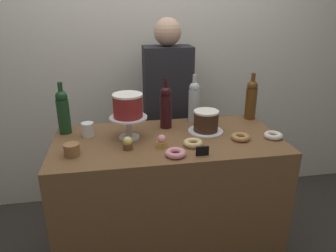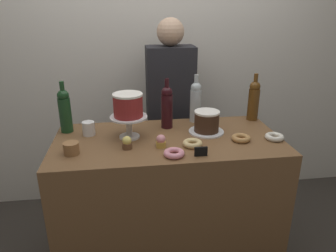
{
  "view_description": "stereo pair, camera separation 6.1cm",
  "coord_description": "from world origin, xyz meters",
  "px_view_note": "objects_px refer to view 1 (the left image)",
  "views": [
    {
      "loc": [
        -0.3,
        -1.71,
        1.68
      ],
      "look_at": [
        0.0,
        0.0,
        1.01
      ],
      "focal_mm": 33.5,
      "sensor_mm": 36.0,
      "label": 1
    },
    {
      "loc": [
        -0.24,
        -1.72,
        1.68
      ],
      "look_at": [
        0.0,
        0.0,
        1.01
      ],
      "focal_mm": 33.5,
      "sensor_mm": 36.0,
      "label": 2
    }
  ],
  "objects_px": {
    "chocolate_round_cake": "(206,121)",
    "wine_bottle_clear": "(194,101)",
    "wine_bottle_amber": "(251,99)",
    "cake_stand_pedestal": "(129,124)",
    "barista_figure": "(168,119)",
    "donut_glazed": "(193,143)",
    "donut_maple": "(241,137)",
    "cookie_stack": "(72,150)",
    "price_sign_chalkboard": "(202,151)",
    "coffee_cup_ceramic": "(88,129)",
    "cupcake_lemon": "(128,143)",
    "wine_bottle_green": "(63,111)",
    "wine_bottle_dark_red": "(166,106)",
    "donut_pink": "(176,153)",
    "white_layer_cake": "(128,105)",
    "cupcake_strawberry": "(162,141)",
    "donut_sugar": "(273,135)"
  },
  "relations": [
    {
      "from": "chocolate_round_cake",
      "to": "wine_bottle_clear",
      "type": "distance_m",
      "value": 0.22
    },
    {
      "from": "wine_bottle_amber",
      "to": "cake_stand_pedestal",
      "type": "bearing_deg",
      "value": -166.42
    },
    {
      "from": "barista_figure",
      "to": "donut_glazed",
      "type": "bearing_deg",
      "value": -87.93
    },
    {
      "from": "donut_maple",
      "to": "cookie_stack",
      "type": "height_order",
      "value": "cookie_stack"
    },
    {
      "from": "donut_glazed",
      "to": "cookie_stack",
      "type": "height_order",
      "value": "cookie_stack"
    },
    {
      "from": "wine_bottle_clear",
      "to": "donut_glazed",
      "type": "xyz_separation_m",
      "value": [
        -0.1,
        -0.4,
        -0.13
      ]
    },
    {
      "from": "price_sign_chalkboard",
      "to": "coffee_cup_ceramic",
      "type": "height_order",
      "value": "coffee_cup_ceramic"
    },
    {
      "from": "chocolate_round_cake",
      "to": "cupcake_lemon",
      "type": "height_order",
      "value": "chocolate_round_cake"
    },
    {
      "from": "wine_bottle_green",
      "to": "cake_stand_pedestal",
      "type": "bearing_deg",
      "value": -21.13
    },
    {
      "from": "price_sign_chalkboard",
      "to": "wine_bottle_dark_red",
      "type": "bearing_deg",
      "value": 105.57
    },
    {
      "from": "donut_pink",
      "to": "price_sign_chalkboard",
      "type": "bearing_deg",
      "value": -7.93
    },
    {
      "from": "donut_glazed",
      "to": "barista_figure",
      "type": "height_order",
      "value": "barista_figure"
    },
    {
      "from": "cake_stand_pedestal",
      "to": "white_layer_cake",
      "type": "xyz_separation_m",
      "value": [
        0.0,
        0.0,
        0.11
      ]
    },
    {
      "from": "cookie_stack",
      "to": "barista_figure",
      "type": "xyz_separation_m",
      "value": [
        0.64,
        0.73,
        -0.12
      ]
    },
    {
      "from": "chocolate_round_cake",
      "to": "cake_stand_pedestal",
      "type": "bearing_deg",
      "value": -177.96
    },
    {
      "from": "donut_glazed",
      "to": "barista_figure",
      "type": "bearing_deg",
      "value": 92.07
    },
    {
      "from": "cupcake_strawberry",
      "to": "white_layer_cake",
      "type": "bearing_deg",
      "value": 137.13
    },
    {
      "from": "wine_bottle_clear",
      "to": "donut_pink",
      "type": "distance_m",
      "value": 0.58
    },
    {
      "from": "donut_glazed",
      "to": "donut_maple",
      "type": "height_order",
      "value": "same"
    },
    {
      "from": "wine_bottle_dark_red",
      "to": "wine_bottle_amber",
      "type": "relative_size",
      "value": 1.0
    },
    {
      "from": "donut_pink",
      "to": "barista_figure",
      "type": "bearing_deg",
      "value": 83.51
    },
    {
      "from": "wine_bottle_green",
      "to": "cookie_stack",
      "type": "xyz_separation_m",
      "value": [
        0.08,
        -0.34,
        -0.11
      ]
    },
    {
      "from": "donut_pink",
      "to": "coffee_cup_ceramic",
      "type": "xyz_separation_m",
      "value": [
        -0.48,
        0.36,
        0.03
      ]
    },
    {
      "from": "white_layer_cake",
      "to": "price_sign_chalkboard",
      "type": "distance_m",
      "value": 0.51
    },
    {
      "from": "donut_sugar",
      "to": "cookie_stack",
      "type": "bearing_deg",
      "value": -178.12
    },
    {
      "from": "wine_bottle_dark_red",
      "to": "donut_glazed",
      "type": "bearing_deg",
      "value": -71.27
    },
    {
      "from": "cake_stand_pedestal",
      "to": "wine_bottle_green",
      "type": "bearing_deg",
      "value": 158.87
    },
    {
      "from": "donut_sugar",
      "to": "wine_bottle_amber",
      "type": "bearing_deg",
      "value": 89.8
    },
    {
      "from": "white_layer_cake",
      "to": "donut_pink",
      "type": "height_order",
      "value": "white_layer_cake"
    },
    {
      "from": "donut_sugar",
      "to": "price_sign_chalkboard",
      "type": "relative_size",
      "value": 1.6
    },
    {
      "from": "white_layer_cake",
      "to": "cookie_stack",
      "type": "distance_m",
      "value": 0.4
    },
    {
      "from": "wine_bottle_amber",
      "to": "cookie_stack",
      "type": "xyz_separation_m",
      "value": [
        -1.17,
        -0.39,
        -0.11
      ]
    },
    {
      "from": "white_layer_cake",
      "to": "wine_bottle_clear",
      "type": "bearing_deg",
      "value": 26.68
    },
    {
      "from": "wine_bottle_green",
      "to": "barista_figure",
      "type": "bearing_deg",
      "value": 28.57
    },
    {
      "from": "wine_bottle_green",
      "to": "cupcake_strawberry",
      "type": "distance_m",
      "value": 0.65
    },
    {
      "from": "cupcake_lemon",
      "to": "cookie_stack",
      "type": "relative_size",
      "value": 0.88
    },
    {
      "from": "white_layer_cake",
      "to": "price_sign_chalkboard",
      "type": "bearing_deg",
      "value": -39.32
    },
    {
      "from": "donut_pink",
      "to": "donut_maple",
      "type": "xyz_separation_m",
      "value": [
        0.42,
        0.15,
        0.0
      ]
    },
    {
      "from": "donut_sugar",
      "to": "donut_pink",
      "type": "bearing_deg",
      "value": -167.56
    },
    {
      "from": "chocolate_round_cake",
      "to": "donut_maple",
      "type": "height_order",
      "value": "chocolate_round_cake"
    },
    {
      "from": "cupcake_lemon",
      "to": "donut_maple",
      "type": "height_order",
      "value": "cupcake_lemon"
    },
    {
      "from": "cupcake_strawberry",
      "to": "price_sign_chalkboard",
      "type": "height_order",
      "value": "cupcake_strawberry"
    },
    {
      "from": "cupcake_lemon",
      "to": "donut_sugar",
      "type": "xyz_separation_m",
      "value": [
        0.88,
        0.01,
        -0.02
      ]
    },
    {
      "from": "chocolate_round_cake",
      "to": "cupcake_strawberry",
      "type": "distance_m",
      "value": 0.36
    },
    {
      "from": "cake_stand_pedestal",
      "to": "wine_bottle_green",
      "type": "distance_m",
      "value": 0.42
    },
    {
      "from": "chocolate_round_cake",
      "to": "barista_figure",
      "type": "height_order",
      "value": "barista_figure"
    },
    {
      "from": "cupcake_strawberry",
      "to": "donut_maple",
      "type": "bearing_deg",
      "value": 2.76
    },
    {
      "from": "wine_bottle_green",
      "to": "wine_bottle_dark_red",
      "type": "bearing_deg",
      "value": -1.04
    },
    {
      "from": "cake_stand_pedestal",
      "to": "cookie_stack",
      "type": "distance_m",
      "value": 0.37
    },
    {
      "from": "wine_bottle_amber",
      "to": "donut_sugar",
      "type": "bearing_deg",
      "value": -90.2
    }
  ]
}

